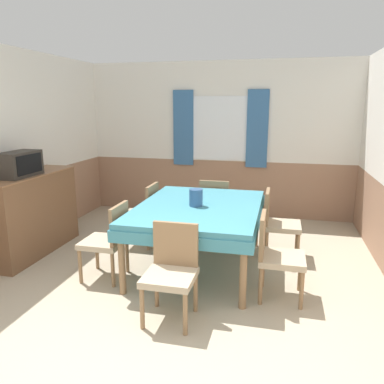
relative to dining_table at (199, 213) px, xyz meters
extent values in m
plane|color=tan|center=(-0.17, -2.03, -0.66)|extent=(16.00, 16.00, 0.00)
cube|color=white|center=(-0.17, 2.28, 1.12)|extent=(4.92, 0.05, 1.65)
cube|color=#9E755B|center=(-0.17, 2.28, -0.18)|extent=(4.92, 0.05, 0.95)
cube|color=white|center=(-0.14, 2.25, 0.84)|extent=(1.05, 0.01, 1.06)
cube|color=#386699|center=(-0.77, 2.23, 0.84)|extent=(0.35, 0.03, 1.27)
cube|color=#386699|center=(0.49, 2.23, 0.84)|extent=(0.35, 0.03, 1.27)
cube|color=white|center=(-2.45, 0.11, 1.12)|extent=(0.05, 4.69, 1.65)
cube|color=#9E755B|center=(-2.45, 0.11, -0.18)|extent=(0.05, 4.69, 0.95)
cube|color=teal|center=(0.00, 0.00, 0.07)|extent=(1.38, 1.83, 0.06)
cube|color=teal|center=(0.00, 0.00, -0.02)|extent=(1.41, 1.86, 0.12)
cylinder|color=#93704C|center=(-0.61, -0.83, -0.31)|extent=(0.07, 0.07, 0.70)
cylinder|color=#93704C|center=(0.61, -0.83, -0.31)|extent=(0.07, 0.07, 0.70)
cylinder|color=#93704C|center=(-0.61, 0.83, -0.31)|extent=(0.07, 0.07, 0.70)
cylinder|color=#93704C|center=(0.61, 0.83, -0.31)|extent=(0.07, 0.07, 0.70)
cylinder|color=#93704C|center=(1.15, 0.72, -0.47)|extent=(0.04, 0.04, 0.38)
cylinder|color=#93704C|center=(1.15, 0.34, -0.47)|extent=(0.04, 0.04, 0.38)
cylinder|color=#93704C|center=(0.77, 0.72, -0.47)|extent=(0.04, 0.04, 0.38)
cylinder|color=#93704C|center=(0.77, 0.34, -0.47)|extent=(0.04, 0.04, 0.38)
cube|color=tan|center=(0.96, 0.53, -0.25)|extent=(0.44, 0.44, 0.06)
cube|color=#93704C|center=(0.76, 0.53, -0.01)|extent=(0.04, 0.42, 0.41)
cylinder|color=#93704C|center=(-1.15, -0.72, -0.47)|extent=(0.04, 0.04, 0.38)
cylinder|color=#93704C|center=(-1.15, -0.34, -0.47)|extent=(0.04, 0.04, 0.38)
cylinder|color=#93704C|center=(-0.77, -0.72, -0.47)|extent=(0.04, 0.04, 0.38)
cylinder|color=#93704C|center=(-0.77, -0.34, -0.47)|extent=(0.04, 0.04, 0.38)
cube|color=tan|center=(-0.96, -0.53, -0.25)|extent=(0.44, 0.44, 0.06)
cube|color=#93704C|center=(-0.76, -0.53, -0.01)|extent=(0.04, 0.42, 0.41)
cylinder|color=#93704C|center=(-0.19, 1.37, -0.47)|extent=(0.04, 0.04, 0.38)
cylinder|color=#93704C|center=(0.19, 1.37, -0.47)|extent=(0.04, 0.04, 0.38)
cylinder|color=#93704C|center=(-0.19, 0.99, -0.47)|extent=(0.04, 0.04, 0.38)
cylinder|color=#93704C|center=(0.19, 0.99, -0.47)|extent=(0.04, 0.04, 0.38)
cube|color=tan|center=(0.00, 1.18, -0.25)|extent=(0.44, 0.44, 0.06)
cube|color=#93704C|center=(0.00, 0.98, -0.01)|extent=(0.42, 0.04, 0.41)
cylinder|color=#93704C|center=(-1.15, 0.34, -0.47)|extent=(0.04, 0.04, 0.38)
cylinder|color=#93704C|center=(-1.15, 0.72, -0.47)|extent=(0.04, 0.04, 0.38)
cylinder|color=#93704C|center=(-0.77, 0.34, -0.47)|extent=(0.04, 0.04, 0.38)
cylinder|color=#93704C|center=(-0.77, 0.72, -0.47)|extent=(0.04, 0.04, 0.38)
cube|color=tan|center=(-0.96, 0.53, -0.25)|extent=(0.44, 0.44, 0.06)
cube|color=#93704C|center=(-0.76, 0.53, -0.01)|extent=(0.04, 0.42, 0.41)
cylinder|color=#93704C|center=(0.19, -1.37, -0.47)|extent=(0.04, 0.04, 0.38)
cylinder|color=#93704C|center=(-0.19, -1.37, -0.47)|extent=(0.04, 0.04, 0.38)
cylinder|color=#93704C|center=(0.19, -0.99, -0.47)|extent=(0.04, 0.04, 0.38)
cylinder|color=#93704C|center=(-0.19, -0.99, -0.47)|extent=(0.04, 0.04, 0.38)
cube|color=tan|center=(0.00, -1.18, -0.25)|extent=(0.44, 0.44, 0.06)
cube|color=#93704C|center=(0.00, -0.98, -0.01)|extent=(0.42, 0.04, 0.41)
cylinder|color=#93704C|center=(1.15, -0.34, -0.47)|extent=(0.04, 0.04, 0.38)
cylinder|color=#93704C|center=(1.15, -0.72, -0.47)|extent=(0.04, 0.04, 0.38)
cylinder|color=#93704C|center=(0.77, -0.34, -0.47)|extent=(0.04, 0.04, 0.38)
cylinder|color=#93704C|center=(0.77, -0.72, -0.47)|extent=(0.04, 0.04, 0.38)
cube|color=tan|center=(0.96, -0.53, -0.25)|extent=(0.44, 0.44, 0.06)
cube|color=#93704C|center=(0.76, -0.53, -0.01)|extent=(0.04, 0.42, 0.41)
cube|color=brown|center=(-2.18, -0.07, -0.14)|extent=(0.44, 1.43, 1.04)
cube|color=#8C5F3F|center=(-2.18, -0.07, 0.38)|extent=(0.46, 1.45, 0.02)
cube|color=#2D2823|center=(-2.16, -0.24, 0.53)|extent=(0.28, 0.55, 0.30)
cube|color=black|center=(-2.02, -0.24, 0.54)|extent=(0.01, 0.45, 0.23)
cylinder|color=#335684|center=(-0.03, -0.04, 0.20)|extent=(0.15, 0.15, 0.19)
camera|label=1|loc=(0.90, -4.07, 1.22)|focal=35.00mm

